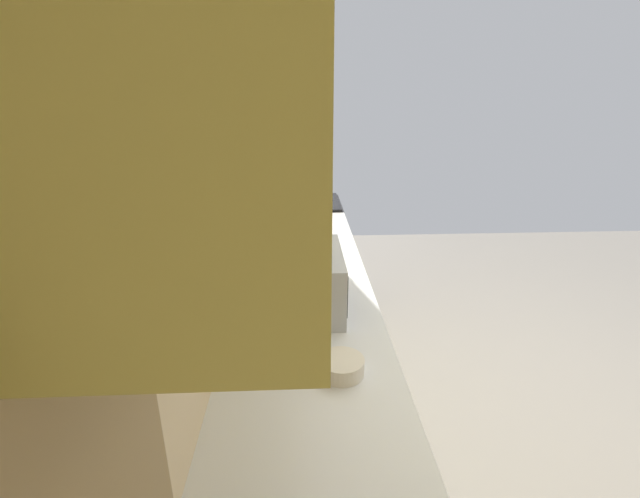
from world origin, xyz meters
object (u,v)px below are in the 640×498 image
at_px(microwave, 301,280).
at_px(bowl, 341,365).
at_px(kettle, 319,219).
at_px(oven_range, 303,251).

distance_m(microwave, bowl, 0.52).
bearing_deg(microwave, kettle, -7.02).
bearing_deg(bowl, microwave, 15.23).
bearing_deg(oven_range, bowl, -177.32).
relative_size(oven_range, kettle, 5.81).
distance_m(microwave, kettle, 1.10).
bearing_deg(bowl, kettle, 0.00).
relative_size(oven_range, bowl, 6.75).
height_order(oven_range, bowl, oven_range).
bearing_deg(microwave, bowl, -164.77).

